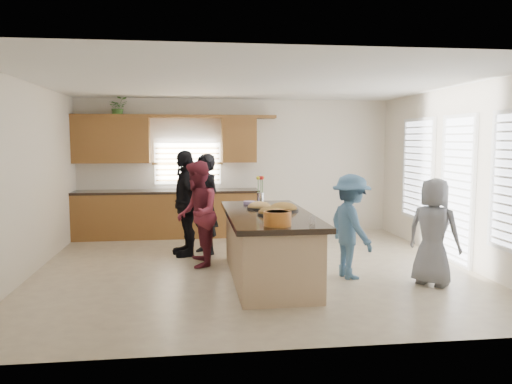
{
  "coord_description": "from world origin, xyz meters",
  "views": [
    {
      "loc": [
        -0.9,
        -7.43,
        1.96
      ],
      "look_at": [
        0.08,
        0.25,
        1.15
      ],
      "focal_mm": 35.0,
      "sensor_mm": 36.0,
      "label": 1
    }
  ],
  "objects": [
    {
      "name": "floor",
      "position": [
        0.0,
        0.0,
        0.0
      ],
      "size": [
        6.5,
        6.5,
        0.0
      ],
      "primitive_type": "plane",
      "color": "beige",
      "rests_on": "ground"
    },
    {
      "name": "room_shell",
      "position": [
        0.0,
        0.0,
        1.9
      ],
      "size": [
        6.52,
        6.02,
        2.81
      ],
      "color": "silver",
      "rests_on": "ground"
    },
    {
      "name": "back_cabinetry",
      "position": [
        -1.47,
        2.73,
        0.91
      ],
      "size": [
        4.08,
        0.66,
        2.46
      ],
      "color": "brown",
      "rests_on": "ground"
    },
    {
      "name": "right_wall_glazing",
      "position": [
        3.22,
        -0.13,
        1.34
      ],
      "size": [
        0.06,
        4.0,
        2.25
      ],
      "color": "white",
      "rests_on": "ground"
    },
    {
      "name": "island",
      "position": [
        0.14,
        -0.6,
        0.45
      ],
      "size": [
        1.17,
        2.71,
        0.95
      ],
      "rotation": [
        0.0,
        0.0,
        0.01
      ],
      "color": "tan",
      "rests_on": "ground"
    },
    {
      "name": "platter_front",
      "position": [
        0.15,
        -0.79,
        0.98
      ],
      "size": [
        0.39,
        0.39,
        0.16
      ],
      "color": "black",
      "rests_on": "island"
    },
    {
      "name": "platter_mid",
      "position": [
        0.38,
        -0.44,
        0.98
      ],
      "size": [
        0.44,
        0.44,
        0.18
      ],
      "color": "black",
      "rests_on": "island"
    },
    {
      "name": "platter_back",
      "position": [
        0.07,
        -0.2,
        0.98
      ],
      "size": [
        0.38,
        0.38,
        0.15
      ],
      "color": "black",
      "rests_on": "island"
    },
    {
      "name": "salad_bowl",
      "position": [
        0.09,
        -1.68,
        1.04
      ],
      "size": [
        0.33,
        0.33,
        0.17
      ],
      "color": "#C76E24",
      "rests_on": "island"
    },
    {
      "name": "clear_cup",
      "position": [
        0.52,
        -1.65,
        1.0
      ],
      "size": [
        0.08,
        0.08,
        0.11
      ],
      "primitive_type": "cylinder",
      "color": "white",
      "rests_on": "island"
    },
    {
      "name": "plate_stack",
      "position": [
        -0.02,
        0.35,
        0.97
      ],
      "size": [
        0.19,
        0.19,
        0.04
      ],
      "primitive_type": "cylinder",
      "color": "#9D83BF",
      "rests_on": "island"
    },
    {
      "name": "flower_vase",
      "position": [
        0.18,
        0.5,
        1.18
      ],
      "size": [
        0.14,
        0.14,
        0.43
      ],
      "color": "silver",
      "rests_on": "island"
    },
    {
      "name": "potted_plant",
      "position": [
        -2.35,
        2.82,
        2.6
      ],
      "size": [
        0.44,
        0.41,
        0.4
      ],
      "primitive_type": "imported",
      "rotation": [
        0.0,
        0.0,
        0.32
      ],
      "color": "#4A7E32",
      "rests_on": "back_cabinetry"
    },
    {
      "name": "woman_left_back",
      "position": [
        -0.69,
        1.12,
        0.86
      ],
      "size": [
        0.67,
        0.75,
        1.73
      ],
      "primitive_type": "imported",
      "rotation": [
        0.0,
        0.0,
        -1.04
      ],
      "color": "black",
      "rests_on": "ground"
    },
    {
      "name": "woman_left_mid",
      "position": [
        -0.84,
        0.26,
        0.82
      ],
      "size": [
        0.63,
        0.8,
        1.64
      ],
      "primitive_type": "imported",
      "rotation": [
        0.0,
        0.0,
        -1.58
      ],
      "color": "maroon",
      "rests_on": "ground"
    },
    {
      "name": "woman_left_front",
      "position": [
        -1.03,
        1.03,
        0.9
      ],
      "size": [
        0.67,
        1.12,
        1.79
      ],
      "primitive_type": "imported",
      "rotation": [
        0.0,
        0.0,
        -1.34
      ],
      "color": "black",
      "rests_on": "ground"
    },
    {
      "name": "woman_right_back",
      "position": [
        1.32,
        -0.68,
        0.74
      ],
      "size": [
        0.73,
        1.05,
        1.48
      ],
      "primitive_type": "imported",
      "rotation": [
        0.0,
        0.0,
        1.77
      ],
      "color": "#3F668A",
      "rests_on": "ground"
    },
    {
      "name": "woman_right_front",
      "position": [
        2.31,
        -1.16,
        0.73
      ],
      "size": [
        0.82,
        0.84,
        1.46
      ],
      "primitive_type": "imported",
      "rotation": [
        0.0,
        0.0,
        2.3
      ],
      "color": "slate",
      "rests_on": "ground"
    }
  ]
}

